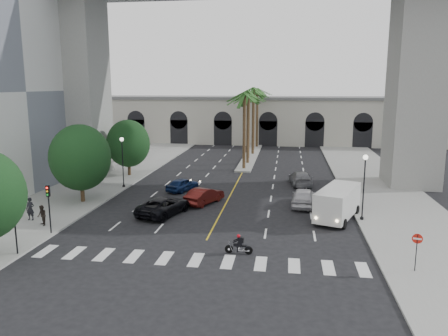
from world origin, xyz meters
TOP-DOWN VIEW (x-y plane):
  - ground at (0.00, 0.00)m, footprint 140.00×140.00m
  - sidewalk_left at (-15.00, 15.00)m, footprint 8.00×100.00m
  - sidewalk_right at (15.00, 15.00)m, footprint 8.00×100.00m
  - median at (0.00, 38.00)m, footprint 2.00×24.00m
  - pier_building at (0.00, 55.00)m, footprint 71.00×10.50m
  - bridge at (3.42, 22.00)m, footprint 75.00×13.00m
  - palm_a at (0.00, 28.00)m, footprint 3.20×3.20m
  - palm_b at (0.10, 32.00)m, footprint 3.20×3.20m
  - palm_c at (-0.20, 36.00)m, footprint 3.20×3.20m
  - palm_d at (0.15, 40.00)m, footprint 3.20×3.20m
  - palm_e at (-0.10, 44.00)m, footprint 3.20×3.20m
  - palm_f at (0.20, 48.00)m, footprint 3.20×3.20m
  - street_tree_mid at (-13.00, 10.00)m, footprint 5.44×5.44m
  - street_tree_far at (-13.00, 22.00)m, footprint 5.04×5.04m
  - lamp_post_left_far at (-11.40, 16.00)m, footprint 0.40×0.40m
  - lamp_post_right at (11.40, 8.00)m, footprint 0.40×0.40m
  - traffic_signal_near at (-11.30, -2.50)m, footprint 0.25×0.18m
  - traffic_signal_far at (-11.30, 1.50)m, footprint 0.25×0.18m
  - motorcycle_rider at (2.56, -0.10)m, footprint 1.81×0.49m
  - car_a at (6.94, 11.86)m, footprint 2.33×5.03m
  - car_b at (-1.94, 11.36)m, footprint 3.22×4.73m
  - car_c at (-4.62, 7.48)m, footprint 4.05×5.97m
  - car_d at (6.90, 20.21)m, footprint 2.68×5.38m
  - car_e at (-5.04, 15.75)m, footprint 3.08×4.30m
  - cargo_van at (9.48, 8.19)m, footprint 4.26×6.48m
  - pedestrian_a at (-14.49, 4.13)m, footprint 0.66×0.43m
  - pedestrian_b at (-12.82, 2.96)m, footprint 0.96×0.95m
  - do_not_enter_sign at (12.83, -1.59)m, footprint 0.57×0.17m

SIDE VIEW (x-z plane):
  - ground at x=0.00m, z-range 0.00..0.00m
  - sidewalk_left at x=-15.00m, z-range 0.00..0.15m
  - sidewalk_right at x=15.00m, z-range 0.00..0.15m
  - median at x=0.00m, z-range 0.00..0.20m
  - motorcycle_rider at x=2.56m, z-range -0.06..1.24m
  - car_e at x=-5.04m, z-range 0.00..1.36m
  - car_b at x=-1.94m, z-range 0.00..1.47m
  - car_d at x=6.90m, z-range 0.00..1.50m
  - car_c at x=-4.62m, z-range 0.00..1.52m
  - car_a at x=6.94m, z-range 0.00..1.67m
  - pedestrian_b at x=-12.82m, z-range 0.15..1.71m
  - pedestrian_a at x=-14.49m, z-range 0.15..1.95m
  - cargo_van at x=9.48m, z-range 0.15..2.74m
  - do_not_enter_sign at x=12.83m, z-range 0.54..2.92m
  - traffic_signal_near at x=-11.30m, z-range 0.69..4.34m
  - traffic_signal_far at x=-11.30m, z-range 0.69..4.34m
  - lamp_post_left_far at x=-11.40m, z-range 0.55..5.90m
  - lamp_post_right at x=11.40m, z-range 0.55..5.90m
  - street_tree_far at x=-13.00m, z-range 0.56..7.24m
  - street_tree_mid at x=-13.00m, z-range 0.61..7.81m
  - pier_building at x=0.00m, z-range 0.02..8.52m
  - palm_c at x=-0.20m, z-range 3.86..13.96m
  - palm_a at x=0.00m, z-range 3.95..14.25m
  - palm_e at x=-0.10m, z-range 3.99..14.39m
  - palm_b at x=0.10m, z-range 4.07..14.67m
  - palm_f at x=0.20m, z-range 4.11..14.81m
  - palm_d at x=0.15m, z-range 4.20..15.10m
  - bridge at x=3.42m, z-range 5.51..31.51m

